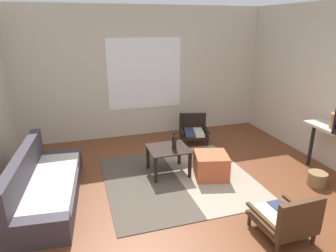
{
  "coord_description": "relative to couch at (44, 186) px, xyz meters",
  "views": [
    {
      "loc": [
        -1.42,
        -3.17,
        2.34
      ],
      "look_at": [
        -0.16,
        0.87,
        0.89
      ],
      "focal_mm": 32.1,
      "sensor_mm": 36.0,
      "label": 1
    }
  ],
  "objects": [
    {
      "name": "ottoman_orange",
      "position": [
        2.48,
        -0.06,
        -0.03
      ],
      "size": [
        0.61,
        0.61,
        0.39
      ],
      "primitive_type": "cube",
      "rotation": [
        0.0,
        0.0,
        -0.25
      ],
      "color": "#BC5633",
      "rests_on": "ground"
    },
    {
      "name": "coffee_table",
      "position": [
        1.87,
        0.26,
        0.14
      ],
      "size": [
        0.64,
        0.58,
        0.45
      ],
      "color": "black",
      "rests_on": "ground"
    },
    {
      "name": "ground_plane",
      "position": [
        1.96,
        -0.8,
        -0.22
      ],
      "size": [
        7.8,
        7.8,
        0.0
      ],
      "primitive_type": "plane",
      "color": "brown"
    },
    {
      "name": "wicker_basket",
      "position": [
        3.91,
        -0.78,
        -0.12
      ],
      "size": [
        0.28,
        0.28,
        0.21
      ],
      "primitive_type": "cylinder",
      "color": "olive",
      "rests_on": "ground"
    },
    {
      "name": "far_wall_with_window",
      "position": [
        1.96,
        2.26,
        1.13
      ],
      "size": [
        5.6,
        0.13,
        2.7
      ],
      "color": "beige",
      "rests_on": "ground"
    },
    {
      "name": "area_rug",
      "position": [
        1.96,
        0.02,
        -0.22
      ],
      "size": [
        2.27,
        2.22,
        0.01
      ],
      "color": "#4C4238",
      "rests_on": "ground"
    },
    {
      "name": "armchair_striped_foreground",
      "position": [
        2.66,
        -1.65,
        0.04
      ],
      "size": [
        0.58,
        0.62,
        0.6
      ],
      "color": "#472D19",
      "rests_on": "ground"
    },
    {
      "name": "couch",
      "position": [
        0.0,
        0.0,
        0.0
      ],
      "size": [
        0.93,
        2.1,
        0.72
      ],
      "color": "#38333D",
      "rests_on": "ground"
    },
    {
      "name": "glass_bottle",
      "position": [
        1.95,
        0.19,
        0.34
      ],
      "size": [
        0.07,
        0.07,
        0.28
      ],
      "color": "black",
      "rests_on": "coffee_table"
    },
    {
      "name": "armchair_by_window",
      "position": [
        2.79,
        1.47,
        0.03
      ],
      "size": [
        0.68,
        0.66,
        0.56
      ],
      "color": "black",
      "rests_on": "ground"
    }
  ]
}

